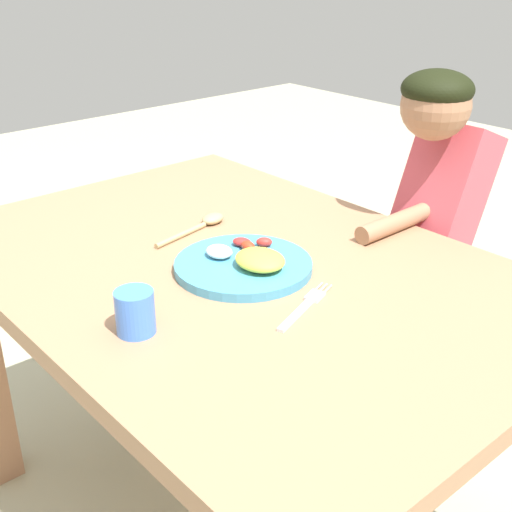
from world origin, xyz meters
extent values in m
cube|color=#9E7252|center=(0.00, 0.00, 0.70)|extent=(1.27, 0.87, 0.04)
cube|color=#A67353|center=(-0.56, 0.36, 0.34)|extent=(0.07, 0.07, 0.68)
cylinder|color=teal|center=(0.03, -0.01, 0.73)|extent=(0.27, 0.27, 0.02)
ellipsoid|color=yellow|center=(0.07, 0.00, 0.75)|extent=(0.10, 0.09, 0.03)
ellipsoid|color=red|center=(0.01, 0.07, 0.75)|extent=(0.04, 0.04, 0.02)
ellipsoid|color=red|center=(0.00, 0.03, 0.75)|extent=(0.04, 0.03, 0.02)
ellipsoid|color=red|center=(-0.03, 0.04, 0.75)|extent=(0.05, 0.04, 0.02)
ellipsoid|color=silver|center=(-0.02, -0.03, 0.75)|extent=(0.06, 0.05, 0.02)
cube|color=silver|center=(0.23, -0.06, 0.72)|extent=(0.05, 0.12, 0.01)
cube|color=silver|center=(0.21, 0.02, 0.72)|extent=(0.04, 0.05, 0.01)
cylinder|color=silver|center=(0.20, 0.06, 0.72)|extent=(0.01, 0.03, 0.00)
cylinder|color=silver|center=(0.19, 0.05, 0.72)|extent=(0.01, 0.03, 0.00)
cylinder|color=silver|center=(0.18, 0.05, 0.72)|extent=(0.01, 0.03, 0.00)
cylinder|color=tan|center=(-0.18, -0.01, 0.73)|extent=(0.04, 0.15, 0.01)
ellipsoid|color=tan|center=(-0.20, 0.10, 0.73)|extent=(0.05, 0.07, 0.02)
cylinder|color=#4178E1|center=(0.09, -0.29, 0.76)|extent=(0.07, 0.07, 0.08)
cube|color=#434D74|center=(0.11, 0.61, 0.29)|extent=(0.18, 0.13, 0.59)
cube|color=#CC4C59|center=(0.11, 0.54, 0.75)|extent=(0.17, 0.24, 0.37)
sphere|color=#9E7051|center=(0.11, 0.48, 0.99)|extent=(0.15, 0.15, 0.15)
ellipsoid|color=black|center=(0.11, 0.48, 1.02)|extent=(0.16, 0.16, 0.08)
cylinder|color=#9E7051|center=(0.11, 0.37, 0.74)|extent=(0.04, 0.22, 0.04)
camera|label=1|loc=(0.95, -0.78, 1.31)|focal=47.50mm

